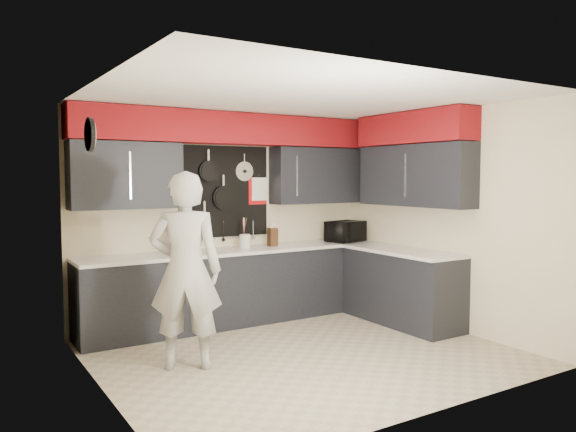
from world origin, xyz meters
TOP-DOWN VIEW (x-y plane):
  - ground at (0.00, 0.00)m, footprint 4.00×4.00m
  - back_wall_assembly at (0.01, 1.60)m, footprint 4.00×0.36m
  - right_wall_assembly at (1.85, 0.26)m, footprint 0.36×3.50m
  - left_wall_assembly at (-1.99, 0.02)m, footprint 0.05×3.50m
  - base_cabinets at (0.49, 1.13)m, footprint 3.95×2.20m
  - microwave at (1.61, 1.37)m, footprint 0.57×0.45m
  - knife_block at (0.50, 1.46)m, footprint 0.11×0.11m
  - utensil_crock at (0.11, 1.48)m, footprint 0.13×0.13m
  - coffee_maker at (-0.77, 1.45)m, footprint 0.20×0.23m
  - person at (-1.18, 0.22)m, footprint 0.81×0.71m

SIDE VIEW (x-z plane):
  - ground at x=0.00m, z-range 0.00..0.00m
  - base_cabinets at x=0.49m, z-range 0.00..0.92m
  - person at x=-1.18m, z-range 0.00..1.86m
  - utensil_crock at x=0.11m, z-range 0.92..1.09m
  - knife_block at x=0.50m, z-range 0.92..1.16m
  - microwave at x=1.61m, z-range 0.92..1.20m
  - coffee_maker at x=-0.77m, z-range 0.93..1.24m
  - left_wall_assembly at x=-1.99m, z-range 0.03..2.63m
  - right_wall_assembly at x=1.85m, z-range 0.64..3.24m
  - back_wall_assembly at x=0.01m, z-range 0.71..3.31m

